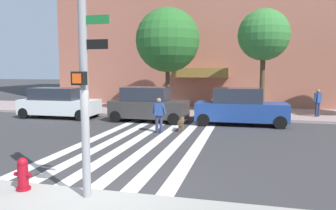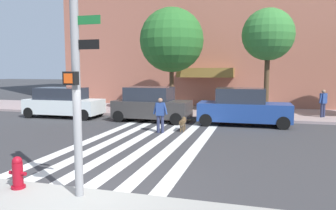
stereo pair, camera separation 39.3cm
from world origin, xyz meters
name	(u,v)px [view 1 (the left image)]	position (x,y,z in m)	size (l,w,h in m)	color
ground_plane	(162,140)	(0.00, 6.12, 0.00)	(160.00, 160.00, 0.00)	#353538
sidewalk_far	(196,112)	(0.00, 15.23, 0.07)	(80.00, 6.00, 0.15)	gray
crosswalk_stripes	(147,139)	(-0.66, 6.12, 0.00)	(4.95, 11.63, 0.01)	silver
traffic_light_pole	(82,41)	(0.05, -0.50, 3.52)	(0.74, 0.46, 5.80)	gray
fire_hydrant	(23,174)	(-1.59, -0.44, 0.52)	(0.44, 0.32, 0.76)	maroon
parked_car_near_curb	(59,103)	(-7.89, 10.84, 0.92)	(4.77, 2.06, 1.85)	silver
parked_car_behind_first	(148,105)	(-2.09, 10.84, 0.96)	(4.39, 2.12, 1.97)	#343231
parked_car_third_in_line	(240,107)	(3.06, 10.84, 0.94)	(4.83, 1.97, 1.98)	navy
street_tree_nearest	(168,40)	(-1.81, 14.27, 4.91)	(4.25, 4.25, 6.89)	#4C3823
street_tree_middle	(264,35)	(4.29, 13.98, 5.03)	(3.13, 3.13, 6.48)	#4C3823
pedestrian_dog_walker	(159,113)	(-0.57, 7.66, 0.93)	(0.71, 0.27, 1.64)	#282D4C
dog_on_leash	(181,122)	(0.35, 8.35, 0.44)	(0.31, 1.06, 0.65)	brown
pedestrian_bystander	(318,101)	(7.53, 14.10, 1.08)	(0.57, 0.55, 1.64)	#282D4C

